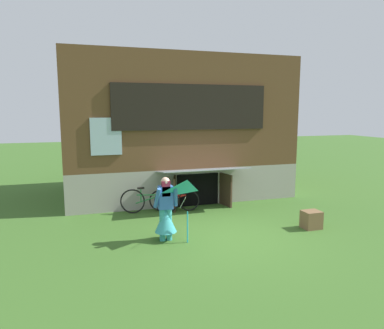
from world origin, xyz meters
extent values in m
plane|color=#386023|center=(0.00, 0.00, 0.00)|extent=(60.00, 60.00, 0.00)
cube|color=#9E998E|center=(0.00, 5.31, 0.61)|extent=(7.79, 4.62, 1.21)
cube|color=brown|center=(0.00, 5.31, 3.06)|extent=(7.79, 4.62, 3.69)
cube|color=black|center=(0.00, 2.96, 3.18)|extent=(4.98, 0.08, 1.41)
cube|color=#9EB7C6|center=(0.00, 2.98, 3.18)|extent=(4.82, 0.04, 1.29)
cube|color=#9EB7C6|center=(-2.64, 2.97, 2.32)|extent=(0.90, 0.06, 1.10)
cube|color=black|center=(0.21, 2.98, 0.53)|extent=(1.40, 0.03, 1.05)
cube|color=#3D2B1E|center=(-0.64, 2.70, 0.53)|extent=(0.26, 0.69, 1.05)
cube|color=#3D2B1E|center=(1.06, 2.70, 0.53)|extent=(0.19, 0.70, 1.05)
cube|color=gray|center=(0.21, 2.45, 1.26)|extent=(2.77, 1.09, 0.18)
cylinder|color=teal|center=(-1.61, 0.18, 0.39)|extent=(0.14, 0.14, 0.78)
cylinder|color=teal|center=(-1.45, 0.18, 0.39)|extent=(0.14, 0.14, 0.78)
cone|color=teal|center=(-1.53, 0.18, 0.50)|extent=(0.52, 0.52, 0.58)
cube|color=#3366B7|center=(-1.53, 0.18, 1.05)|extent=(0.34, 0.20, 0.55)
cylinder|color=#3366B7|center=(-1.75, 0.08, 1.08)|extent=(0.17, 0.32, 0.51)
cylinder|color=#3366B7|center=(-1.31, 0.08, 1.08)|extent=(0.17, 0.32, 0.51)
cube|color=maroon|center=(-1.53, 0.12, 1.27)|extent=(0.20, 0.08, 0.36)
sphere|color=#D8AD8E|center=(-1.53, 0.18, 1.43)|extent=(0.21, 0.21, 0.21)
pyramid|color=#2DB2CC|center=(-1.14, -0.34, 1.21)|extent=(0.82, 0.66, 0.46)
cylinder|color=beige|center=(-1.18, -0.07, 0.95)|extent=(0.01, 0.51, 0.40)
cylinder|color=#2DB2CC|center=(-1.08, -0.12, 0.38)|extent=(0.03, 0.03, 0.75)
torus|color=black|center=(-0.26, 2.44, 0.33)|extent=(0.64, 0.23, 0.66)
torus|color=black|center=(-1.11, 2.70, 0.33)|extent=(0.64, 0.23, 0.66)
cylinder|color=red|center=(-0.69, 2.57, 0.50)|extent=(0.65, 0.23, 0.04)
cylinder|color=red|center=(-0.69, 2.57, 0.39)|extent=(0.71, 0.25, 0.27)
cylinder|color=red|center=(-0.90, 2.64, 0.50)|extent=(0.04, 0.04, 0.37)
cube|color=black|center=(-0.90, 2.64, 0.68)|extent=(0.20, 0.08, 0.05)
cylinder|color=red|center=(-0.26, 2.44, 0.65)|extent=(0.43, 0.16, 0.03)
torus|color=black|center=(-0.97, 2.41, 0.37)|extent=(0.73, 0.25, 0.75)
torus|color=black|center=(-1.95, 2.68, 0.37)|extent=(0.73, 0.25, 0.75)
cylinder|color=#287A3D|center=(-1.46, 2.55, 0.57)|extent=(0.75, 0.24, 0.04)
cylinder|color=#287A3D|center=(-1.46, 2.55, 0.44)|extent=(0.81, 0.26, 0.30)
cylinder|color=#287A3D|center=(-1.71, 2.62, 0.57)|extent=(0.04, 0.04, 0.42)
cube|color=black|center=(-1.71, 2.62, 0.78)|extent=(0.20, 0.08, 0.05)
cylinder|color=#287A3D|center=(-0.97, 2.41, 0.74)|extent=(0.43, 0.15, 0.03)
cube|color=brown|center=(2.33, -0.11, 0.23)|extent=(0.46, 0.39, 0.47)
camera|label=1|loc=(-3.39, -7.80, 3.06)|focal=33.39mm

